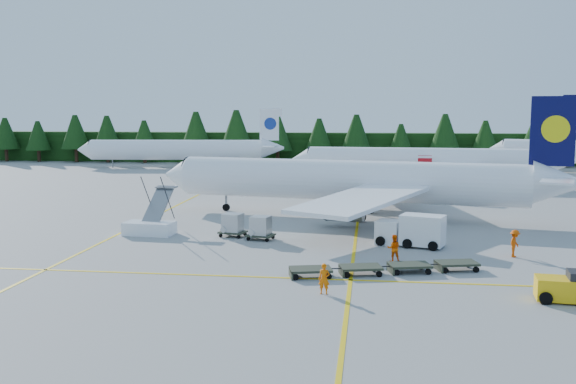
# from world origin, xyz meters

# --- Properties ---
(ground) EXTENTS (320.00, 320.00, 0.00)m
(ground) POSITION_xyz_m (0.00, 0.00, 0.00)
(ground) COLOR gray
(ground) RESTS_ON ground
(taxi_stripe_a) EXTENTS (0.25, 120.00, 0.01)m
(taxi_stripe_a) POSITION_xyz_m (-14.00, 20.00, 0.01)
(taxi_stripe_a) COLOR yellow
(taxi_stripe_a) RESTS_ON ground
(taxi_stripe_b) EXTENTS (0.25, 120.00, 0.01)m
(taxi_stripe_b) POSITION_xyz_m (6.00, 20.00, 0.01)
(taxi_stripe_b) COLOR yellow
(taxi_stripe_b) RESTS_ON ground
(taxi_stripe_cross) EXTENTS (80.00, 0.25, 0.01)m
(taxi_stripe_cross) POSITION_xyz_m (0.00, -6.00, 0.01)
(taxi_stripe_cross) COLOR yellow
(taxi_stripe_cross) RESTS_ON ground
(treeline_hedge) EXTENTS (220.00, 4.00, 6.00)m
(treeline_hedge) POSITION_xyz_m (0.00, 82.00, 3.00)
(treeline_hedge) COLOR black
(treeline_hedge) RESTS_ON ground
(airliner_navy) EXTENTS (39.89, 32.56, 11.67)m
(airliner_navy) POSITION_xyz_m (4.27, 18.01, 3.51)
(airliner_navy) COLOR white
(airliner_navy) RESTS_ON ground
(airliner_red) EXTENTS (37.86, 31.11, 11.00)m
(airliner_red) POSITION_xyz_m (13.94, 45.70, 3.31)
(airliner_red) COLOR white
(airliner_red) RESTS_ON ground
(airliner_far_left) EXTENTS (36.64, 7.19, 10.66)m
(airliner_far_left) POSITION_xyz_m (-28.83, 67.76, 3.34)
(airliner_far_left) COLOR white
(airliner_far_left) RESTS_ON ground
(airstairs) EXTENTS (4.29, 5.82, 3.72)m
(airstairs) POSITION_xyz_m (-11.29, 6.82, 0.81)
(airstairs) COLOR white
(airstairs) RESTS_ON ground
(service_truck) EXTENTS (5.49, 3.44, 2.49)m
(service_truck) POSITION_xyz_m (10.24, 4.67, 1.23)
(service_truck) COLOR white
(service_truck) RESTS_ON ground
(baggage_tug) EXTENTS (3.21, 1.96, 1.63)m
(baggage_tug) POSITION_xyz_m (17.88, -8.97, 0.80)
(baggage_tug) COLOR yellow
(baggage_tug) RESTS_ON ground
(dolly_train) EXTENTS (12.29, 5.12, 0.15)m
(dolly_train) POSITION_xyz_m (8.15, -4.06, 0.49)
(dolly_train) COLOR #303627
(dolly_train) RESTS_ON ground
(uld_pair) EXTENTS (4.89, 3.02, 1.61)m
(uld_pair) POSITION_xyz_m (-2.89, 6.09, 1.09)
(uld_pair) COLOR #303627
(uld_pair) RESTS_ON ground
(crew_a) EXTENTS (0.68, 0.48, 1.77)m
(crew_a) POSITION_xyz_m (4.59, -9.20, 0.89)
(crew_a) COLOR #EF6505
(crew_a) RESTS_ON ground
(crew_b) EXTENTS (0.98, 0.79, 1.91)m
(crew_b) POSITION_xyz_m (8.80, -0.72, 0.95)
(crew_b) COLOR #FF5B05
(crew_b) RESTS_ON ground
(crew_c) EXTENTS (0.88, 0.99, 1.98)m
(crew_c) POSITION_xyz_m (17.42, 1.78, 0.99)
(crew_c) COLOR #E74D04
(crew_c) RESTS_ON ground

